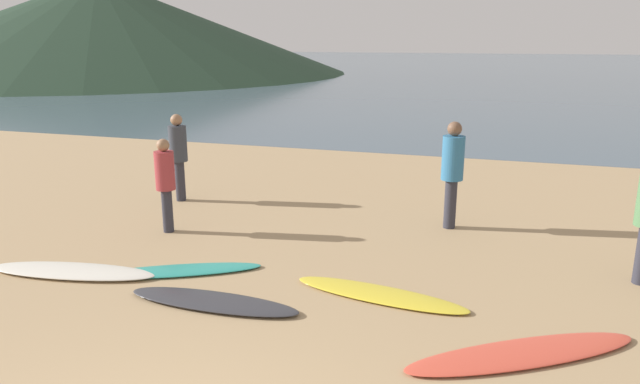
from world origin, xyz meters
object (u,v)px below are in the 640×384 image
(surfboard_0, at_px, (72,271))
(person_3, at_px, (178,150))
(surfboard_1, at_px, (177,271))
(surfboard_4, at_px, (523,353))
(surfboard_2, at_px, (213,301))
(person_0, at_px, (452,166))
(person_2, at_px, (165,178))
(surfboard_3, at_px, (380,294))

(surfboard_0, relative_size, person_3, 1.40)
(surfboard_1, bearing_deg, surfboard_4, -37.85)
(surfboard_2, xyz_separation_m, surfboard_4, (3.60, -0.12, -0.01))
(surfboard_2, relative_size, person_0, 1.22)
(surfboard_1, xyz_separation_m, surfboard_2, (0.95, -0.75, 0.01))
(person_0, bearing_deg, surfboard_0, 56.85)
(surfboard_0, height_order, person_3, person_3)
(surfboard_1, relative_size, person_2, 1.48)
(surfboard_0, relative_size, surfboard_1, 1.04)
(surfboard_4, bearing_deg, person_3, 114.24)
(surfboard_0, height_order, surfboard_2, surfboard_0)
(surfboard_4, relative_size, person_2, 1.68)
(surfboard_3, relative_size, person_3, 1.33)
(surfboard_1, relative_size, surfboard_2, 1.04)
(surfboard_1, distance_m, surfboard_4, 4.63)
(person_2, distance_m, person_3, 1.96)
(surfboard_1, bearing_deg, person_2, 97.93)
(surfboard_2, distance_m, person_2, 3.17)
(person_3, bearing_deg, surfboard_3, 23.56)
(person_0, bearing_deg, person_3, 17.98)
(surfboard_2, height_order, person_3, person_3)
(surfboard_2, bearing_deg, person_2, 131.13)
(person_2, bearing_deg, surfboard_4, 46.78)
(surfboard_2, xyz_separation_m, person_0, (2.46, 3.91, 1.04))
(surfboard_3, bearing_deg, surfboard_0, -163.47)
(surfboard_0, distance_m, surfboard_2, 2.32)
(person_3, bearing_deg, surfboard_1, -2.63)
(surfboard_3, relative_size, person_2, 1.45)
(surfboard_2, height_order, person_0, person_0)
(person_0, bearing_deg, surfboard_1, 62.34)
(surfboard_0, bearing_deg, surfboard_1, 10.28)
(surfboard_4, relative_size, person_0, 1.45)
(surfboard_0, relative_size, surfboard_4, 0.91)
(surfboard_3, relative_size, surfboard_4, 0.87)
(surfboard_3, relative_size, person_0, 1.25)
(surfboard_0, xyz_separation_m, surfboard_4, (5.91, -0.39, -0.01))
(surfboard_0, distance_m, surfboard_3, 4.24)
(surfboard_0, relative_size, person_0, 1.32)
(surfboard_2, height_order, surfboard_4, surfboard_2)
(surfboard_3, xyz_separation_m, surfboard_4, (1.70, -0.96, 0.00))
(surfboard_0, bearing_deg, person_2, 72.61)
(surfboard_1, distance_m, surfboard_2, 1.21)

